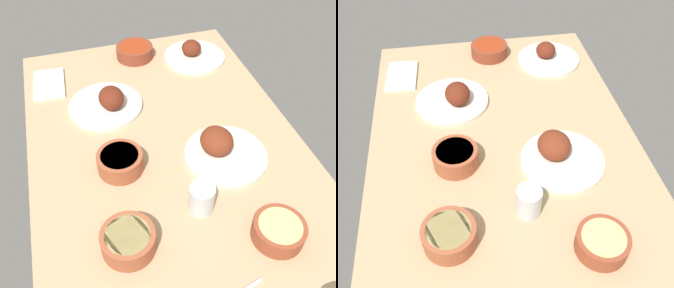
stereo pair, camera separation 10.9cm
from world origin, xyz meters
TOP-DOWN VIEW (x-y plane):
  - dining_table at (0.00, 0.00)cm, footprint 140.00×90.00cm
  - plate_center_main at (26.36, 15.18)cm, footprint 27.11×27.11cm
  - plate_near_viewer at (-7.73, -15.64)cm, footprint 26.62×26.62cm
  - plate_far_side at (49.12, -26.18)cm, footprint 25.96×25.96cm
  - bowl_onions at (-4.28, 16.75)cm, footprint 14.29×14.29cm
  - bowl_pasta at (-31.82, 20.22)cm, footprint 14.46×14.46cm
  - bowl_potatoes at (-40.13, -18.56)cm, footprint 13.99×13.99cm
  - bowl_sauce at (57.32, -2.08)cm, footprint 15.71×15.71cm
  - water_tumbler at (-25.49, -2.19)cm, footprint 7.29×7.29cm
  - folded_napkin at (46.91, 35.30)cm, footprint 19.90×12.75cm

SIDE VIEW (x-z plane):
  - dining_table at x=0.00cm, z-range 0.00..4.00cm
  - folded_napkin at x=46.91cm, z-range 4.00..5.20cm
  - plate_far_side at x=49.12cm, z-range 1.99..9.89cm
  - plate_center_main at x=26.36cm, z-range 2.12..10.78cm
  - bowl_sauce at x=57.32cm, z-range 4.24..9.51cm
  - plate_near_viewer at x=-7.73cm, z-range 2.25..11.55cm
  - bowl_potatoes at x=-40.13cm, z-range 4.25..9.81cm
  - bowl_pasta at x=-31.82cm, z-range 4.26..10.54cm
  - bowl_onions at x=-4.28cm, z-range 4.26..10.56cm
  - water_tumbler at x=-25.49cm, z-range 4.00..12.91cm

